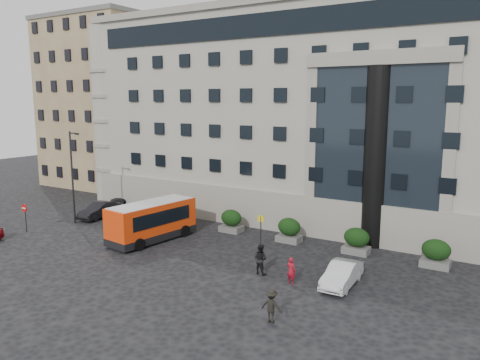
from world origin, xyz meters
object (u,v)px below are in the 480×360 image
object	(u,v)px
pedestrian_a	(291,271)
parked_car_c	(128,198)
street_lamp	(73,174)
minibus	(152,220)
hedge_c	(289,230)
parked_car_d	(161,194)
red_truck	(143,178)
hedge_e	(436,253)
white_taxi	(342,274)
pedestrian_b	(260,259)
pedestrian_c	(271,306)
no_entry_sign	(25,212)
hedge_d	(356,241)
hedge_a	(181,213)
parked_car_b	(100,210)
hedge_b	(231,221)
bus_stop_sign	(261,226)

from	to	relation	value
pedestrian_a	parked_car_c	bearing A→B (deg)	-15.64
street_lamp	minibus	bearing A→B (deg)	-2.16
hedge_c	minibus	bearing A→B (deg)	-150.45
parked_car_d	red_truck	bearing A→B (deg)	157.28
parked_car_c	pedestrian_a	size ratio (longest dim) A/B	2.73
hedge_e	white_taxi	xyz separation A→B (m)	(-4.11, -6.06, -0.26)
pedestrian_a	pedestrian_b	world-z (taller)	pedestrian_b
pedestrian_a	pedestrian_c	size ratio (longest dim) A/B	0.95
hedge_c	minibus	distance (m)	10.46
pedestrian_c	parked_car_c	bearing A→B (deg)	-35.15
no_entry_sign	pedestrian_b	distance (m)	20.87
street_lamp	parked_car_d	distance (m)	11.31
red_truck	hedge_c	bearing A→B (deg)	-16.46
hedge_d	parked_car_c	bearing A→B (deg)	172.93
hedge_a	parked_car_b	size ratio (longest dim) A/B	0.43
hedge_a	hedge_c	world-z (taller)	same
hedge_b	white_taxi	size ratio (longest dim) A/B	0.45
street_lamp	minibus	xyz separation A→B (m)	(9.26, -0.35, -2.74)
hedge_a	hedge_e	bearing A→B (deg)	0.00
hedge_a	hedge_d	bearing A→B (deg)	0.00
hedge_a	hedge_b	size ratio (longest dim) A/B	1.00
no_entry_sign	white_taxi	size ratio (longest dim) A/B	0.57
no_entry_sign	parked_car_d	xyz separation A→B (m)	(1.50, 14.75, -0.90)
hedge_a	parked_car_d	bearing A→B (deg)	141.76
hedge_e	pedestrian_c	xyz separation A→B (m)	(-5.46, -12.23, -0.09)
bus_stop_sign	parked_car_b	world-z (taller)	bus_stop_sign
pedestrian_a	hedge_d	bearing A→B (deg)	-93.30
hedge_d	no_entry_sign	bearing A→B (deg)	-160.24
hedge_e	bus_stop_sign	size ratio (longest dim) A/B	0.73
hedge_a	white_taxi	bearing A→B (deg)	-19.95
hedge_b	red_truck	xyz separation A→B (m)	(-18.66, 9.69, 0.54)
street_lamp	parked_car_c	bearing A→B (deg)	101.01
hedge_d	parked_car_b	xyz separation A→B (m)	(-23.10, -2.45, -0.22)
red_truck	bus_stop_sign	bearing A→B (deg)	-22.90
hedge_a	parked_car_c	world-z (taller)	hedge_a
bus_stop_sign	no_entry_sign	size ratio (longest dim) A/B	1.09
bus_stop_sign	parked_car_c	world-z (taller)	bus_stop_sign
parked_car_b	pedestrian_a	bearing A→B (deg)	-18.67
street_lamp	parked_car_d	size ratio (longest dim) A/B	1.49
hedge_e	parked_car_c	xyz separation A→B (m)	(-30.28, 3.11, -0.29)
hedge_a	bus_stop_sign	distance (m)	9.94
hedge_a	pedestrian_a	world-z (taller)	hedge_a
hedge_c	parked_car_d	bearing A→B (deg)	161.73
hedge_a	street_lamp	xyz separation A→B (m)	(-7.94, -4.80, 3.44)
hedge_c	parked_car_c	bearing A→B (deg)	171.11
hedge_e	hedge_c	bearing A→B (deg)	180.00
hedge_b	red_truck	bearing A→B (deg)	152.57
red_truck	parked_car_b	distance (m)	13.54
hedge_a	hedge_e	distance (m)	20.80
minibus	parked_car_c	distance (m)	13.63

